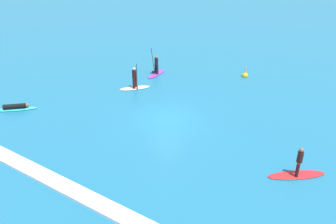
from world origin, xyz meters
name	(u,v)px	position (x,y,z in m)	size (l,w,h in m)	color
ground_plane	(168,118)	(0.00, 0.00, 0.00)	(120.00, 120.00, 0.00)	#1E6B93
surfer_on_teal_board	(16,108)	(-9.84, -4.85, 0.17)	(2.56, 2.43, 0.45)	#33C6CC
surfer_on_red_board	(298,169)	(9.10, -1.52, 0.42)	(2.90, 2.56, 1.74)	red
surfer_on_white_board	(135,82)	(-4.96, 2.74, 0.52)	(2.15, 2.32, 2.24)	white
surfer_on_purple_board	(156,70)	(-5.23, 6.18, 0.44)	(0.77, 2.47, 2.36)	purple
marker_buoy	(245,75)	(1.55, 9.89, 0.15)	(0.52, 0.52, 1.08)	yellow
wave_crest	(71,190)	(0.00, -8.91, 0.09)	(19.38, 0.90, 0.18)	white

